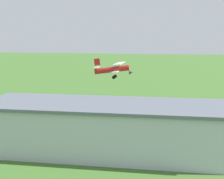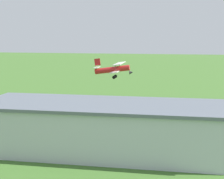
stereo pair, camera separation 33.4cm
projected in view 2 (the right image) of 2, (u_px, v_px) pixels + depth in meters
ground_plane at (139, 104)px, 72.51m from camera, size 400.00×400.00×0.00m
hangar at (102, 127)px, 42.78m from camera, size 28.49×11.30×5.70m
biplane at (114, 69)px, 70.61m from camera, size 7.55×7.48×3.81m
car_blue at (5, 120)px, 55.39m from camera, size 2.27×4.38×1.68m
person_near_hangar_door at (36, 117)px, 57.59m from camera, size 0.47×0.47×1.70m
person_at_fence_line at (39, 119)px, 56.17m from camera, size 0.46×0.46×1.54m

